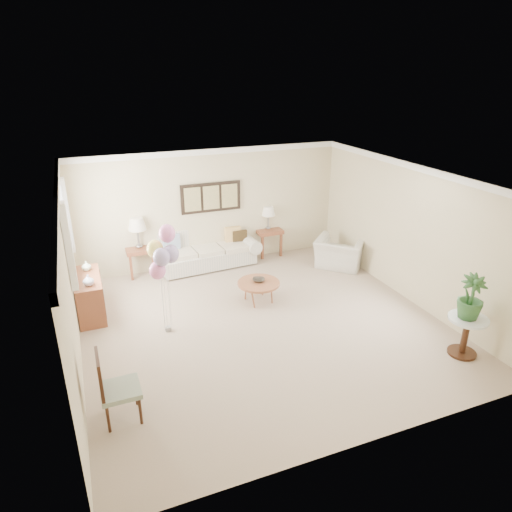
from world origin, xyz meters
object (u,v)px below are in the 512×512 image
Objects in this scene: armchair at (339,253)px; balloon_cluster at (162,253)px; sofa at (206,251)px; accent_chair at (114,386)px; coffee_table at (259,284)px.

balloon_cluster is at bearing 62.61° from armchair.
balloon_cluster is (-4.15, -1.33, 1.12)m from armchair.
sofa is at bearing 61.00° from balloon_cluster.
accent_chair reaches higher than armchair.
sofa is at bearing 21.71° from armchair.
balloon_cluster is at bearing 60.65° from accent_chair.
balloon_cluster is (-1.39, -2.51, 1.11)m from sofa.
armchair is 6.08m from accent_chair.
coffee_table is at bearing 65.65° from armchair.
sofa is 3.00m from armchair.
armchair is at bearing 17.74° from balloon_cluster.
coffee_table is at bearing 13.76° from balloon_cluster.
sofa is 3.07m from balloon_cluster.
coffee_table is 0.80× the size of armchair.
armchair is 0.53× the size of balloon_cluster.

